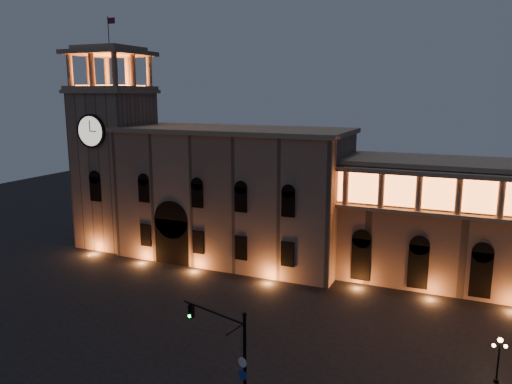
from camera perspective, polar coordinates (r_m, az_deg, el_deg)
ground at (r=50.56m, az=-11.81°, el=-14.82°), size 160.00×160.00×0.00m
government_building at (r=66.76m, az=-2.71°, el=-0.23°), size 30.80×12.80×17.60m
clock_tower at (r=75.29m, az=-15.77°, el=3.54°), size 9.80×9.80×32.40m
traffic_light at (r=35.18m, az=-2.62°, el=-18.91°), size 5.81×1.98×8.26m
street_lamp_near at (r=44.32m, az=25.99°, el=-16.49°), size 1.26×0.49×3.72m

